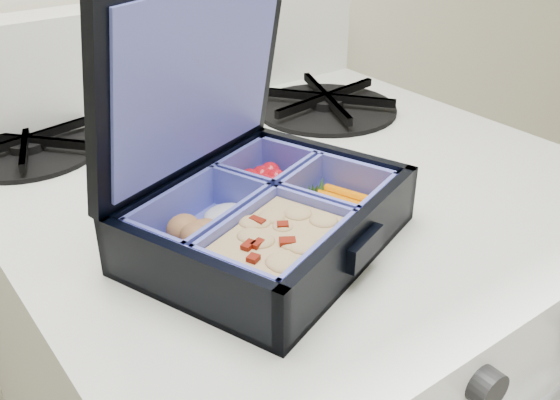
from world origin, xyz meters
TOP-DOWN VIEW (x-y plane):
  - bento_box at (0.09, 1.56)m, footprint 0.28×0.25m
  - burner_grate at (0.35, 1.79)m, footprint 0.22×0.22m
  - burner_grate_rear at (-0.02, 1.89)m, footprint 0.20×0.20m
  - fork at (0.14, 1.72)m, footprint 0.10×0.16m

SIDE VIEW (x-z plane):
  - fork at x=0.14m, z-range 0.94..0.95m
  - burner_grate_rear at x=-0.02m, z-range 0.94..0.96m
  - burner_grate at x=0.35m, z-range 0.94..0.97m
  - bento_box at x=0.09m, z-range 0.94..1.00m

